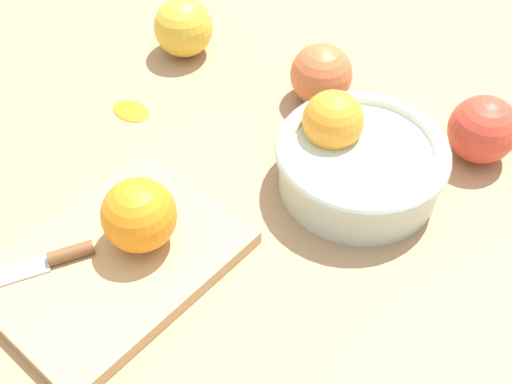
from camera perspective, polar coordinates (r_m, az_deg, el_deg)
name	(u,v)px	position (r m, az deg, el deg)	size (l,w,h in m)	color
ground_plane	(212,200)	(0.73, -3.78, -0.73)	(2.40, 2.40, 0.00)	tan
bowl	(357,158)	(0.73, 8.64, 2.85)	(0.19, 0.19, 0.10)	beige
cutting_board	(115,263)	(0.68, -11.93, -5.93)	(0.24, 0.18, 0.02)	tan
orange_on_board	(139,215)	(0.66, -9.96, -1.96)	(0.07, 0.07, 0.07)	orange
knife	(37,265)	(0.69, -18.17, -5.91)	(0.14, 0.09, 0.01)	silver
apple_mid_left	(321,75)	(0.84, 5.59, 9.95)	(0.08, 0.08, 0.08)	#CC6638
apple_front_left	(183,27)	(0.92, -6.22, 13.80)	(0.08, 0.08, 0.08)	gold
apple_back_left	(483,129)	(0.80, 18.78, 5.08)	(0.08, 0.08, 0.08)	#D6422D
citrus_peel	(131,109)	(0.85, -10.66, 6.97)	(0.05, 0.04, 0.01)	orange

